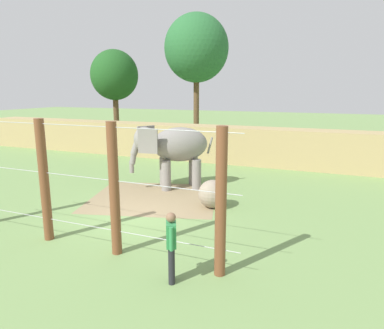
% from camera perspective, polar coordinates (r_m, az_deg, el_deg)
% --- Properties ---
extents(ground_plane, '(120.00, 120.00, 0.00)m').
position_cam_1_polar(ground_plane, '(12.52, -9.86, -8.17)').
color(ground_plane, '#759956').
extents(dirt_patch, '(6.02, 5.61, 0.01)m').
position_cam_1_polar(dirt_patch, '(14.36, -6.23, -5.39)').
color(dirt_patch, '#937F5B').
rests_on(dirt_patch, ground).
extents(embankment_wall, '(36.00, 1.80, 2.14)m').
position_cam_1_polar(embankment_wall, '(21.34, 4.82, 3.37)').
color(embankment_wall, tan).
rests_on(embankment_wall, ground).
extents(elephant, '(3.33, 2.76, 2.76)m').
position_cam_1_polar(elephant, '(15.33, -3.04, 2.82)').
color(elephant, gray).
rests_on(elephant, ground).
extents(enrichment_ball, '(1.05, 1.05, 1.05)m').
position_cam_1_polar(enrichment_ball, '(13.00, 3.34, -4.81)').
color(enrichment_ball, gray).
rests_on(enrichment_ball, ground).
extents(cable_fence, '(9.18, 0.26, 3.54)m').
position_cam_1_polar(cable_fence, '(9.99, -18.22, -3.20)').
color(cable_fence, brown).
rests_on(cable_fence, ground).
extents(zookeeper, '(0.39, 0.55, 1.67)m').
position_cam_1_polar(zookeeper, '(8.01, -3.40, -12.88)').
color(zookeeper, '#232328').
rests_on(zookeeper, ground).
extents(tree_left_of_centre, '(4.98, 4.98, 10.06)m').
position_cam_1_polar(tree_left_of_centre, '(28.45, 0.73, 18.40)').
color(tree_left_of_centre, brown).
rests_on(tree_left_of_centre, ground).
extents(tree_behind_wall, '(3.77, 3.77, 7.43)m').
position_cam_1_polar(tree_behind_wall, '(29.36, -12.55, 13.99)').
color(tree_behind_wall, brown).
rests_on(tree_behind_wall, ground).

